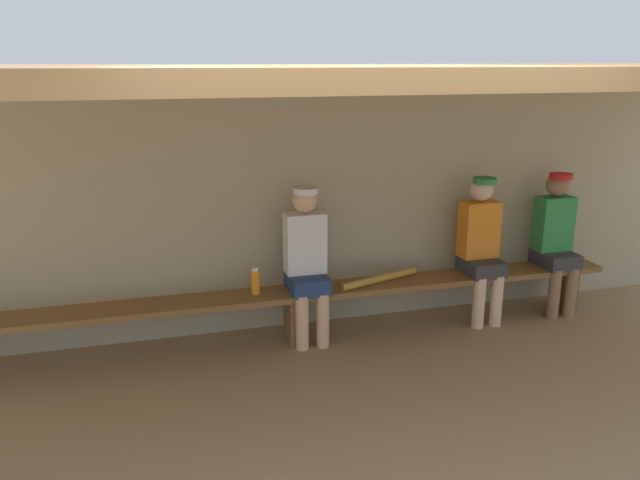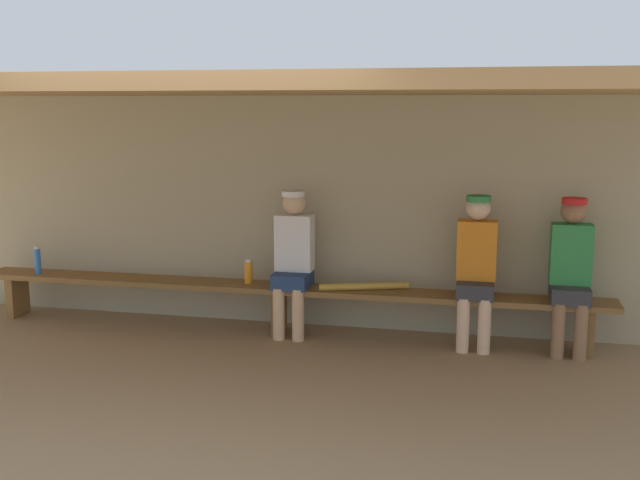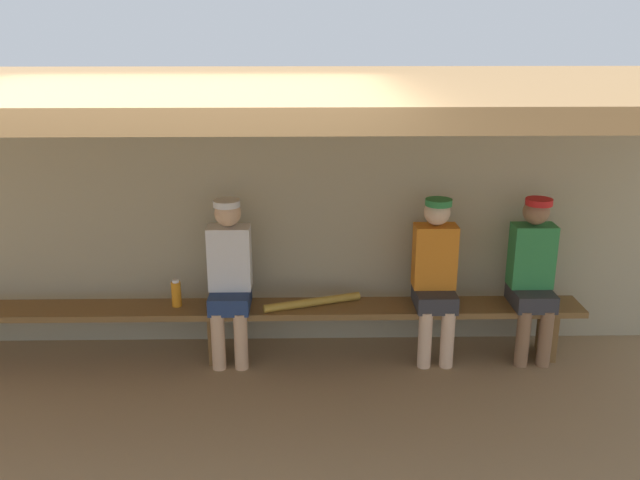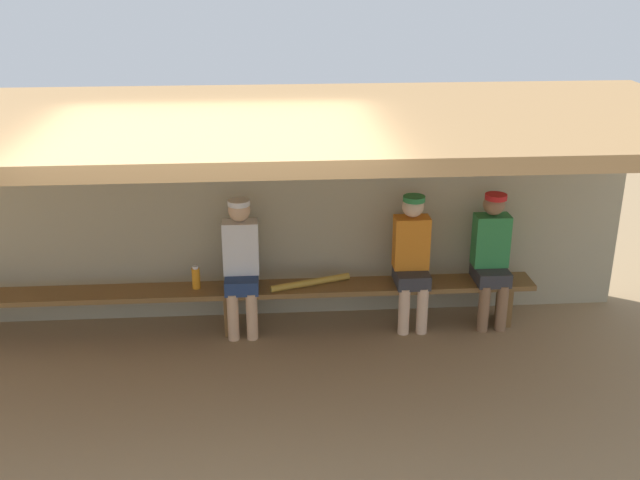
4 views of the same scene
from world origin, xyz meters
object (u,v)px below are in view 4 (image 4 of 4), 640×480
Objects in this scene: player_rightmost at (241,260)px; baseball_bat at (310,282)px; bench at (228,295)px; player_shirtless_tan at (492,253)px; water_bottle_blue at (196,278)px; player_near_post at (412,255)px.

player_rightmost is 1.65× the size of baseball_bat.
bench is 0.81m from baseball_bat.
player_shirtless_tan is at bearing 0.08° from bench.
water_bottle_blue reaches higher than bench.
bench is 1.83m from player_near_post.
baseball_bat is at bearing -179.89° from player_shirtless_tan.
player_rightmost reaches higher than water_bottle_blue.
baseball_bat is (1.10, -0.02, -0.08)m from water_bottle_blue.
player_shirtless_tan is (0.79, 0.00, 0.00)m from player_near_post.
baseball_bat is (-1.78, -0.00, -0.25)m from player_shirtless_tan.
player_rightmost is (-1.65, 0.00, 0.00)m from player_near_post.
player_rightmost is at bearing -2.57° from water_bottle_blue.
baseball_bat is (-0.99, -0.00, -0.25)m from player_near_post.
water_bottle_blue is at bearing 177.43° from player_rightmost.
player_shirtless_tan reaches higher than baseball_bat.
bench is at bearing -179.92° from player_shirtless_tan.
bench is at bearing -4.43° from water_bottle_blue.
player_rightmost is (0.14, 0.00, 0.36)m from bench.
player_near_post is at bearing -0.54° from water_bottle_blue.
water_bottle_blue is at bearing 160.45° from baseball_bat.
player_rightmost is at bearing 180.00° from player_shirtless_tan.
water_bottle_blue is 0.28× the size of baseball_bat.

